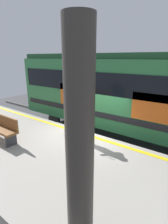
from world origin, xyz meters
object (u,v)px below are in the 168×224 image
Objects in this scene: passenger at (78,111)px; bench at (1,127)px; train_carriage at (121,89)px; station_column at (80,145)px; handbag at (69,131)px.

passenger is 2.80m from bench.
train_carriage is 3.13× the size of station_column.
train_carriage is 27.73× the size of handbag.
train_carriage is at bearing -101.01° from handbag.
handbag is at bearing -134.91° from bench.
station_column reaches higher than passenger.
bench is at bearing 64.23° from train_carriage.
passenger is at bearing -173.24° from handbag.
passenger is 3.85m from station_column.
handbag is 2.45m from bench.
handbag is at bearing 78.99° from train_carriage.
station_column reaches higher than train_carriage.
train_carriage reaches higher than passenger.
handbag is 0.22× the size of bench.
handbag is 4.28m from station_column.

